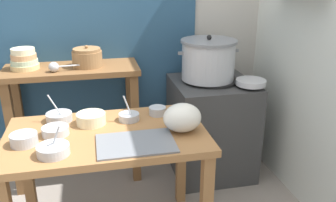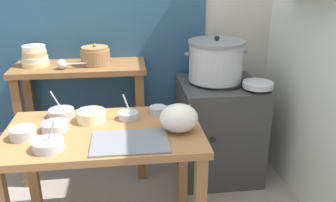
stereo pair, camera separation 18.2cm
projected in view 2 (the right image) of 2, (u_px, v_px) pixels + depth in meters
wall_back at (113, 4)px, 2.74m from camera, size 4.40×0.12×2.60m
prep_table at (105, 148)px, 2.02m from camera, size 1.10×0.66×0.72m
back_shelf_table at (82, 93)px, 2.68m from camera, size 0.96×0.40×0.90m
stove_block at (218, 129)px, 2.79m from camera, size 0.60×0.61×0.78m
steamer_pot at (216, 61)px, 2.61m from camera, size 0.46×0.42×0.33m
clay_pot at (95, 56)px, 2.59m from camera, size 0.21×0.21×0.16m
bowl_stack_enamel at (35, 56)px, 2.56m from camera, size 0.20×0.20×0.15m
ladle at (64, 64)px, 2.49m from camera, size 0.30×0.07×0.07m
serving_tray at (130, 142)px, 1.84m from camera, size 0.40×0.28×0.01m
plastic_bag at (179, 118)px, 1.94m from camera, size 0.21×0.18×0.16m
wide_pan at (258, 85)px, 2.49m from camera, size 0.22×0.22×0.04m
prep_bowl_0 at (55, 126)px, 1.97m from camera, size 0.14×0.14×0.05m
prep_bowl_1 at (158, 110)px, 2.19m from camera, size 0.10×0.10×0.05m
prep_bowl_2 at (23, 133)px, 1.87m from camera, size 0.14×0.14×0.06m
prep_bowl_3 at (48, 144)px, 1.76m from camera, size 0.16×0.16×0.15m
prep_bowl_4 at (91, 115)px, 2.09m from camera, size 0.17×0.17×0.07m
prep_bowl_5 at (61, 113)px, 2.15m from camera, size 0.15×0.15×0.17m
prep_bowl_6 at (129, 115)px, 2.12m from camera, size 0.12×0.12×0.16m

